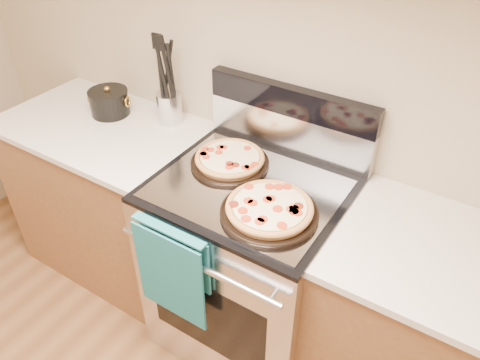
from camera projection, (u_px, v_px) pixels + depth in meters
The scene contains 16 objects.
wall_back at pixel (299, 53), 1.84m from camera, with size 4.00×4.00×0.00m, color tan.
range_body at pixel (250, 266), 2.15m from camera, with size 0.76×0.68×0.90m, color #B7B7BC.
oven_window at pixel (207, 318), 1.92m from camera, with size 0.56×0.01×0.40m, color black.
cooktop at pixel (251, 187), 1.87m from camera, with size 0.76×0.68×0.02m, color black.
backsplash_lower at pixel (289, 132), 2.02m from camera, with size 0.76×0.06×0.18m, color silver.
backsplash_upper at pixel (291, 101), 1.93m from camera, with size 0.76×0.06×0.12m, color black.
oven_handle at pixel (197, 265), 1.68m from camera, with size 0.03×0.03×0.70m, color silver.
dish_towel at pixel (173, 270), 1.79m from camera, with size 0.32×0.05×0.42m, color navy, non-canonical shape.
foil_sheet at pixel (247, 188), 1.84m from camera, with size 0.70×0.55×0.01m, color gray.
cabinet_left at pixel (115, 200), 2.55m from camera, with size 1.00×0.62×0.88m, color brown.
countertop_left at pixel (100, 127), 2.28m from camera, with size 1.02×0.64×0.03m, color beige.
cabinet_right at pixel (449, 355), 1.79m from camera, with size 1.00×0.62×0.88m, color brown.
pepperoni_pizza_back at pixel (230, 160), 1.96m from camera, with size 0.33×0.33×0.04m, color #A66632, non-canonical shape.
pepperoni_pizza_front at pixel (269, 210), 1.70m from camera, with size 0.36×0.36×0.05m, color #A66632, non-canonical shape.
utensil_crock at pixel (169, 108), 2.25m from camera, with size 0.12×0.12×0.15m, color silver.
saucepan at pixel (110, 103), 2.32m from camera, with size 0.19×0.19×0.12m, color black.
Camera 1 is at (0.76, 0.38, 2.05)m, focal length 35.00 mm.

